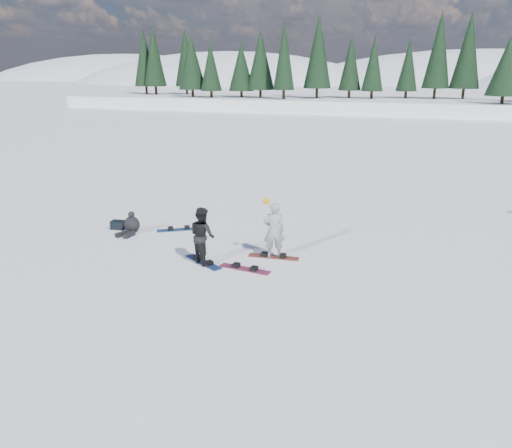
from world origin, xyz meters
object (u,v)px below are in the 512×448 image
at_px(snowboarder_man, 202,235).
at_px(gear_bag, 118,225).
at_px(snowboard_loose_c, 179,230).
at_px(snowboarder_woman, 274,230).
at_px(seated_rider, 131,225).
at_px(snowboard_loose_b, 245,269).

relative_size(snowboarder_man, gear_bag, 3.67).
bearing_deg(snowboard_loose_c, gear_bag, 164.95).
bearing_deg(snowboarder_man, snowboarder_woman, -118.09).
height_order(snowboarder_woman, snowboard_loose_c, snowboarder_woman).
distance_m(snowboarder_man, gear_bag, 4.58).
bearing_deg(gear_bag, seated_rider, -19.55).
height_order(snowboarder_woman, gear_bag, snowboarder_woman).
height_order(snowboarder_man, snowboard_loose_b, snowboarder_man).
relative_size(gear_bag, snowboard_loose_b, 0.30).
relative_size(gear_bag, snowboard_loose_c, 0.30).
bearing_deg(snowboarder_man, snowboard_loose_c, -18.48).
height_order(snowboarder_woman, snowboard_loose_b, snowboarder_woman).
height_order(snowboarder_man, snowboard_loose_c, snowboarder_man).
distance_m(gear_bag, snowboard_loose_b, 5.78).
distance_m(snowboarder_woman, seated_rider, 5.27).
bearing_deg(gear_bag, snowboarder_woman, -8.29).
distance_m(snowboarder_woman, snowboard_loose_b, 1.49).
xyz_separation_m(gear_bag, snowboard_loose_c, (2.06, 0.57, -0.14)).
relative_size(snowboarder_woman, gear_bag, 4.07).
xyz_separation_m(seated_rider, snowboard_loose_b, (4.72, -1.75, -0.28)).
bearing_deg(snowboarder_man, gear_bag, 6.94).
height_order(seated_rider, gear_bag, seated_rider).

